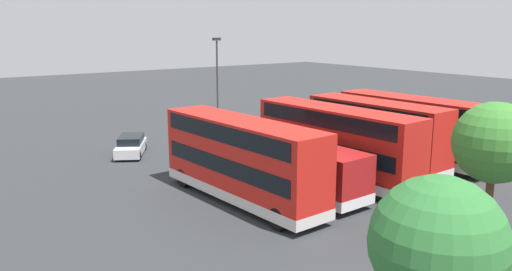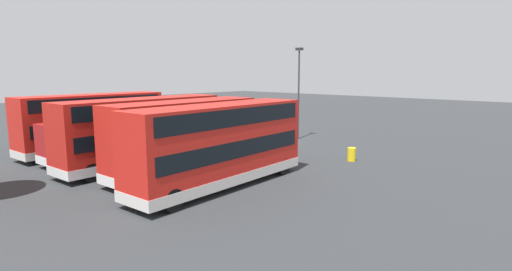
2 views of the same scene
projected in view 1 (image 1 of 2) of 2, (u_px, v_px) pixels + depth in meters
ground_plane at (230, 143)px, 41.86m from camera, size 140.00×140.00×0.00m
bus_double_decker_near_end at (413, 127)px, 35.62m from camera, size 3.17×11.58×4.55m
bus_double_decker_second at (376, 133)px, 33.85m from camera, size 3.04×10.31×4.55m
bus_double_decker_third at (336, 141)px, 31.29m from camera, size 3.19×11.78×4.55m
bus_single_deck_fourth at (286, 162)px, 29.76m from camera, size 3.09×11.30×2.95m
bus_double_decker_fifth at (242, 158)px, 27.33m from camera, size 3.24×11.52×4.55m
car_hatchback_silver at (131, 146)px, 37.78m from camera, size 3.78×4.67×1.43m
lamp_post_tall at (217, 79)px, 44.06m from camera, size 0.70×0.30×8.46m
waste_bin_yellow at (328, 127)px, 45.72m from camera, size 0.60×0.60×0.95m
tree_leftmost at (494, 143)px, 22.75m from camera, size 3.71×3.71×6.15m
tree_midleft at (437, 244)px, 12.44m from camera, size 3.41×3.41×5.90m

